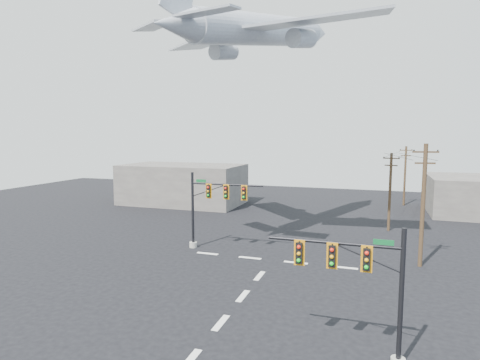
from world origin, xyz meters
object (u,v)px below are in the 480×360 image
(signal_mast_far, at_px, (209,206))
(utility_pole_a, at_px, (423,203))
(utility_pole_c, at_px, (405,175))
(airliner, at_px, (261,31))
(utility_pole_b, at_px, (390,190))
(signal_mast_near, at_px, (365,286))

(signal_mast_far, xyz_separation_m, utility_pole_a, (18.04, 0.97, 1.14))
(utility_pole_c, bearing_deg, airliner, -129.09)
(signal_mast_far, xyz_separation_m, utility_pole_c, (18.59, 30.68, 0.60))
(utility_pole_b, relative_size, utility_pole_c, 0.97)
(signal_mast_near, xyz_separation_m, airliner, (-10.64, 19.78, 16.85))
(signal_mast_near, bearing_deg, utility_pole_c, 84.37)
(utility_pole_b, height_order, airliner, airliner)
(signal_mast_near, distance_m, signal_mast_far, 20.50)
(signal_mast_far, distance_m, utility_pole_b, 20.62)
(utility_pole_a, relative_size, utility_pole_b, 1.15)
(utility_pole_a, xyz_separation_m, airliner, (-14.59, 3.92, 15.36))
(utility_pole_a, bearing_deg, airliner, 154.95)
(signal_mast_near, relative_size, utility_pole_c, 0.74)
(signal_mast_far, relative_size, utility_pole_b, 0.83)
(signal_mast_far, height_order, utility_pole_b, utility_pole_b)
(airliner, bearing_deg, utility_pole_b, -36.73)
(signal_mast_near, bearing_deg, airliner, 118.28)
(signal_mast_far, relative_size, utility_pole_a, 0.72)
(utility_pole_a, bearing_deg, utility_pole_b, 89.76)
(signal_mast_near, height_order, utility_pole_a, utility_pole_a)
(signal_mast_far, height_order, utility_pole_c, utility_pole_c)
(utility_pole_a, distance_m, utility_pole_c, 29.72)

